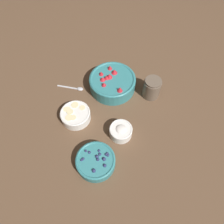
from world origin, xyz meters
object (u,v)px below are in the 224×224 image
at_px(bowl_strawberries, 112,82).
at_px(jar_chocolate, 152,88).
at_px(bowl_cream, 121,131).
at_px(bowl_bananas, 75,115).

distance_m(bowl_strawberries, jar_chocolate, 0.20).
bearing_deg(bowl_cream, bowl_bananas, 41.95).
relative_size(bowl_strawberries, jar_chocolate, 2.16).
bearing_deg(jar_chocolate, bowl_strawberries, 50.80).
bearing_deg(bowl_cream, bowl_strawberries, -18.08).
bearing_deg(bowl_bananas, jar_chocolate, -95.07).
height_order(bowl_strawberries, bowl_cream, bowl_strawberries).
distance_m(bowl_strawberries, bowl_bananas, 0.25).
xyz_separation_m(bowl_bananas, jar_chocolate, (-0.03, -0.39, 0.02)).
xyz_separation_m(bowl_cream, jar_chocolate, (0.13, -0.24, 0.02)).
xyz_separation_m(bowl_strawberries, bowl_bananas, (-0.09, 0.23, -0.01)).
bearing_deg(bowl_cream, jar_chocolate, -60.74).
xyz_separation_m(bowl_strawberries, jar_chocolate, (-0.12, -0.15, 0.01)).
distance_m(bowl_cream, jar_chocolate, 0.27).
bearing_deg(bowl_strawberries, bowl_bananas, 111.11).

